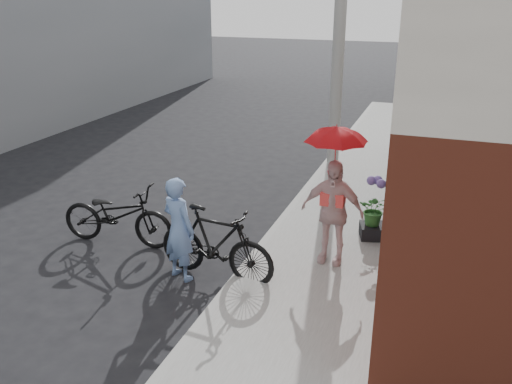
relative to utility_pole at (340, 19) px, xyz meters
The scene contains 11 objects.
ground 7.03m from the utility_pole, 100.39° to the right, with size 80.00×80.00×0.00m, color black.
sidewalk 5.37m from the utility_pole, 75.96° to the right, with size 2.20×24.00×0.12m, color gray.
curb 5.28m from the utility_pole, 92.29° to the right, with size 0.12×24.00×0.12m, color #9E9E99.
utility_pole is the anchor object (origin of this frame).
officer 6.77m from the utility_pole, 99.47° to the right, with size 0.59×0.39×1.62m, color #6D8EC2.
bike_left 6.71m from the utility_pole, 115.32° to the right, with size 0.71×2.03×1.07m, color black.
bike_right 6.67m from the utility_pole, 94.79° to the right, with size 0.54×1.92×1.15m, color black.
kimono_woman 5.75m from the utility_pole, 78.22° to the right, with size 0.98×0.41×1.67m, color beige.
parasol 5.32m from the utility_pole, 78.22° to the right, with size 0.89×0.89×0.78m, color red.
planter 5.36m from the utility_pole, 68.40° to the right, with size 0.43×0.43×0.23m, color black.
potted_plant 5.13m from the utility_pole, 68.40° to the right, with size 0.50×0.44×0.56m, color #2D6428.
Camera 1 is at (3.65, -6.64, 4.18)m, focal length 38.00 mm.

